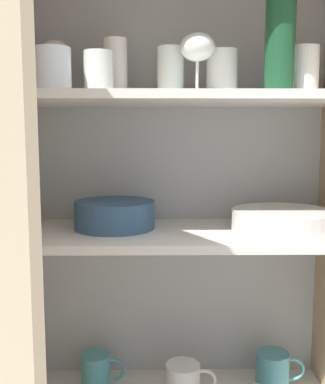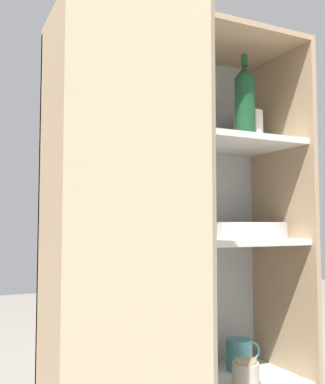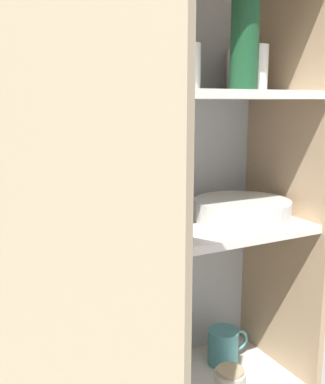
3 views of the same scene
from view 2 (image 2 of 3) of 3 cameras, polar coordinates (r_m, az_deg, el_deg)
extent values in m
cube|color=#B2B7BC|center=(1.58, -0.49, -6.93)|extent=(0.83, 0.02, 1.37)
cube|color=tan|center=(1.29, -13.82, -7.47)|extent=(0.02, 0.35, 1.37)
cube|color=tan|center=(1.66, 14.88, -6.66)|extent=(0.02, 0.35, 1.37)
cube|color=tan|center=(1.55, 2.30, 19.25)|extent=(0.83, 0.35, 0.02)
cube|color=silver|center=(1.43, 2.38, -6.41)|extent=(0.79, 0.31, 0.02)
cube|color=silver|center=(1.45, 2.34, 6.72)|extent=(0.79, 0.31, 0.02)
cube|color=tan|center=(0.97, -4.13, -8.72)|extent=(0.21, 0.37, 1.37)
cylinder|color=white|center=(1.47, 0.99, 9.25)|extent=(0.07, 0.07, 0.12)
cylinder|color=white|center=(1.63, 11.32, 8.04)|extent=(0.08, 0.08, 0.11)
cylinder|color=white|center=(1.28, -7.49, 10.85)|extent=(0.08, 0.08, 0.09)
cylinder|color=white|center=(1.53, 5.19, 8.62)|extent=(0.08, 0.08, 0.11)
cylinder|color=silver|center=(1.44, -4.34, 10.02)|extent=(0.06, 0.06, 0.14)
cylinder|color=white|center=(1.71, 10.19, 7.43)|extent=(0.07, 0.07, 0.11)
cylinder|color=white|center=(1.35, -4.23, 10.03)|extent=(0.07, 0.07, 0.09)
cylinder|color=white|center=(1.44, 4.15, 7.34)|extent=(0.07, 0.07, 0.01)
cylinder|color=white|center=(1.45, 4.14, 8.75)|extent=(0.01, 0.01, 0.07)
ellipsoid|color=white|center=(1.46, 4.13, 11.26)|extent=(0.08, 0.08, 0.06)
cylinder|color=white|center=(1.40, -10.41, 7.74)|extent=(0.06, 0.06, 0.01)
cylinder|color=white|center=(1.41, -10.39, 9.36)|extent=(0.01, 0.01, 0.08)
ellipsoid|color=white|center=(1.42, -10.35, 11.98)|extent=(0.07, 0.07, 0.06)
cylinder|color=#194728|center=(1.55, 10.44, 10.40)|extent=(0.07, 0.07, 0.21)
cone|color=#194728|center=(1.58, 10.38, 14.76)|extent=(0.07, 0.07, 0.04)
cylinder|color=#194728|center=(1.60, 10.36, 16.13)|extent=(0.02, 0.02, 0.04)
cylinder|color=silver|center=(1.54, 10.94, -5.63)|extent=(0.25, 0.25, 0.01)
cylinder|color=silver|center=(1.54, 10.93, -5.29)|extent=(0.25, 0.25, 0.01)
cylinder|color=silver|center=(1.54, 10.93, -4.96)|extent=(0.25, 0.25, 0.01)
cylinder|color=silver|center=(1.54, 10.92, -4.62)|extent=(0.25, 0.25, 0.01)
cylinder|color=silver|center=(1.54, 10.92, -4.29)|extent=(0.25, 0.25, 0.01)
cylinder|color=silver|center=(1.54, 10.91, -3.95)|extent=(0.25, 0.25, 0.01)
cylinder|color=#33567A|center=(1.38, -4.36, -4.62)|extent=(0.20, 0.20, 0.07)
torus|color=#33567A|center=(1.38, -4.35, -3.33)|extent=(0.20, 0.20, 0.01)
cylinder|color=white|center=(1.49, 2.74, -21.59)|extent=(0.09, 0.09, 0.10)
torus|color=white|center=(1.52, 4.67, -21.10)|extent=(0.07, 0.01, 0.07)
cylinder|color=teal|center=(1.66, 9.69, -19.68)|extent=(0.09, 0.09, 0.10)
torus|color=teal|center=(1.69, 11.29, -19.19)|extent=(0.07, 0.01, 0.07)
cylinder|color=teal|center=(1.46, -7.35, -22.06)|extent=(0.08, 0.08, 0.10)
torus|color=teal|center=(1.48, -5.40, -21.70)|extent=(0.06, 0.01, 0.06)
cylinder|color=beige|center=(1.52, 10.53, -21.85)|extent=(0.08, 0.08, 0.07)
cylinder|color=tan|center=(1.50, 10.51, -20.37)|extent=(0.07, 0.07, 0.01)
camera|label=1|loc=(0.66, 48.18, 13.69)|focal=42.00mm
camera|label=3|loc=(0.46, 8.37, 29.26)|focal=42.00mm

